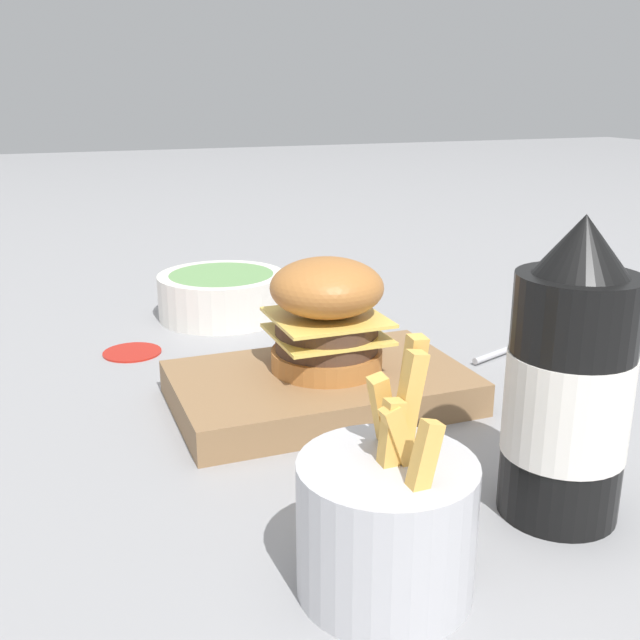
% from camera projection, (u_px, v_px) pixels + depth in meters
% --- Properties ---
extents(ground_plane, '(6.00, 6.00, 0.00)m').
position_uv_depth(ground_plane, '(272.00, 416.00, 0.66)').
color(ground_plane, gray).
extents(serving_board, '(0.26, 0.17, 0.03)m').
position_uv_depth(serving_board, '(320.00, 388.00, 0.69)').
color(serving_board, olive).
rests_on(serving_board, ground_plane).
extents(burger, '(0.10, 0.10, 0.10)m').
position_uv_depth(burger, '(327.00, 314.00, 0.68)').
color(burger, '#AD6B33').
rests_on(burger, serving_board).
extents(ketchup_bottle, '(0.08, 0.08, 0.21)m').
position_uv_depth(ketchup_bottle, '(568.00, 388.00, 0.49)').
color(ketchup_bottle, black).
rests_on(ketchup_bottle, ground_plane).
extents(fries_basket, '(0.10, 0.10, 0.15)m').
position_uv_depth(fries_basket, '(387.00, 522.00, 0.42)').
color(fries_basket, '#B7B7BC').
rests_on(fries_basket, ground_plane).
extents(side_bowl, '(0.16, 0.16, 0.06)m').
position_uv_depth(side_bowl, '(222.00, 294.00, 0.94)').
color(side_bowl, silver).
rests_on(side_bowl, ground_plane).
extents(spoon, '(0.17, 0.07, 0.01)m').
position_uv_depth(spoon, '(539.00, 337.00, 0.85)').
color(spoon, '#B2B2B7').
rests_on(spoon, ground_plane).
extents(ketchup_puddle, '(0.06, 0.06, 0.00)m').
position_uv_depth(ketchup_puddle, '(132.00, 351.00, 0.82)').
color(ketchup_puddle, '#B21E14').
rests_on(ketchup_puddle, ground_plane).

